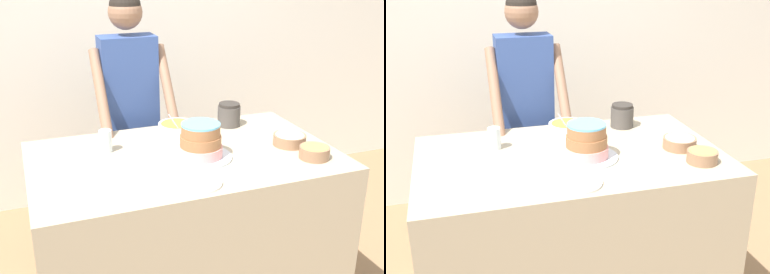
{
  "view_description": "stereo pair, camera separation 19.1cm",
  "coord_description": "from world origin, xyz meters",
  "views": [
    {
      "loc": [
        -0.76,
        -1.66,
        1.87
      ],
      "look_at": [
        0.03,
        0.43,
        1.02
      ],
      "focal_mm": 45.0,
      "sensor_mm": 36.0,
      "label": 1
    },
    {
      "loc": [
        -0.58,
        -1.72,
        1.87
      ],
      "look_at": [
        0.03,
        0.43,
        1.02
      ],
      "focal_mm": 45.0,
      "sensor_mm": 36.0,
      "label": 2
    }
  ],
  "objects": [
    {
      "name": "counter",
      "position": [
        0.0,
        0.47,
        0.46
      ],
      "size": [
        1.55,
        0.95,
        0.91
      ],
      "color": "tan",
      "rests_on": "ground_plane"
    },
    {
      "name": "frosting_bowl_white",
      "position": [
        0.58,
        0.4,
        0.94
      ],
      "size": [
        0.17,
        0.17,
        0.14
      ],
      "color": "#936B4C",
      "rests_on": "counter"
    },
    {
      "name": "frosting_bowl_orange",
      "position": [
        0.05,
        0.72,
        0.96
      ],
      "size": [
        0.21,
        0.21,
        0.16
      ],
      "color": "white",
      "rests_on": "counter"
    },
    {
      "name": "ceramic_plate",
      "position": [
        -0.06,
        0.14,
        0.92
      ],
      "size": [
        0.23,
        0.23,
        0.01
      ],
      "color": "white",
      "rests_on": "counter"
    },
    {
      "name": "frosting_bowl_yellow",
      "position": [
        0.6,
        0.2,
        0.95
      ],
      "size": [
        0.15,
        0.15,
        0.06
      ],
      "color": "#936B4C",
      "rests_on": "counter"
    },
    {
      "name": "stoneware_jar",
      "position": [
        0.4,
        0.8,
        0.98
      ],
      "size": [
        0.13,
        0.13,
        0.14
      ],
      "color": "#4C4742",
      "rests_on": "counter"
    },
    {
      "name": "cake",
      "position": [
        0.06,
        0.41,
        0.99
      ],
      "size": [
        0.32,
        0.32,
        0.18
      ],
      "color": "silver",
      "rests_on": "counter"
    },
    {
      "name": "person_baker",
      "position": [
        -0.11,
        1.16,
        1.05
      ],
      "size": [
        0.46,
        0.46,
        1.68
      ],
      "color": "#2D2D38",
      "rests_on": "ground_plane"
    },
    {
      "name": "drinking_glass",
      "position": [
        -0.36,
        0.66,
        0.97
      ],
      "size": [
        0.07,
        0.07,
        0.12
      ],
      "color": "silver",
      "rests_on": "counter"
    },
    {
      "name": "wall_back",
      "position": [
        0.0,
        1.96,
        1.3
      ],
      "size": [
        10.0,
        0.05,
        2.6
      ],
      "color": "silver",
      "rests_on": "ground_plane"
    }
  ]
}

